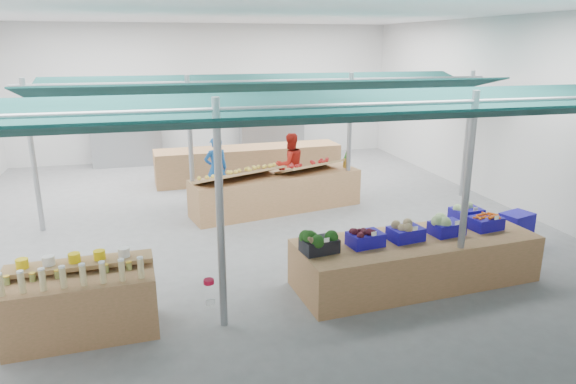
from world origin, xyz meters
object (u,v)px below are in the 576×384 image
bottle_shelf (82,302)px  vendor_right (290,165)px  vendor_left (216,169)px  crate_stack (515,231)px  fruit_counter (277,193)px  veg_counter (415,260)px

bottle_shelf → vendor_right: bearing=49.7°
bottle_shelf → vendor_left: size_ratio=1.20×
crate_stack → vendor_right: size_ratio=0.44×
fruit_counter → vendor_right: (0.60, 1.10, 0.36)m
bottle_shelf → fruit_counter: size_ratio=0.48×
bottle_shelf → crate_stack: (7.26, 1.03, -0.11)m
crate_stack → veg_counter: bearing=-162.0°
vendor_right → veg_counter: bearing=85.3°
veg_counter → vendor_right: vendor_right is taller
bottle_shelf → vendor_left: 5.92m
bottle_shelf → veg_counter: bearing=0.5°
vendor_left → vendor_right: same height
vendor_left → fruit_counter: bearing=125.9°
bottle_shelf → veg_counter: 4.83m
veg_counter → bottle_shelf: bearing=178.7°
veg_counter → crate_stack: veg_counter is taller
vendor_left → bottle_shelf: bearing=54.4°
veg_counter → vendor_right: (-0.62, 5.15, 0.40)m
veg_counter → vendor_left: size_ratio=2.45×
veg_counter → crate_stack: 2.56m
veg_counter → crate_stack: size_ratio=5.64×
bottle_shelf → fruit_counter: 5.61m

